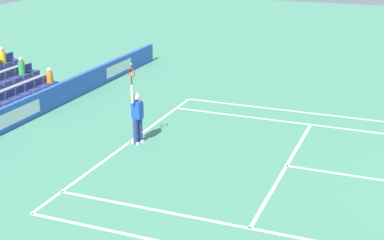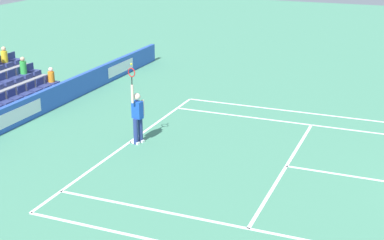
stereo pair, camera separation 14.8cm
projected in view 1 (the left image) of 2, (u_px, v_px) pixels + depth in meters
line_baseline at (130, 142)px, 19.40m from camera, size 10.97×0.10×0.01m
line_service at (287, 166)px, 17.49m from camera, size 8.23×0.10×0.01m
line_singles_sideline_left at (268, 232)px, 13.72m from camera, size 0.10×11.89×0.01m
line_singles_sideline_right at (323, 126)px, 20.95m from camera, size 0.10×11.89×0.01m
line_doubles_sideline_right at (329, 115)px, 22.15m from camera, size 0.10×11.89×0.01m
line_centre_mark at (132, 142)px, 19.37m from camera, size 0.10×0.20×0.01m
sponsor_barrier at (17, 114)px, 20.88m from camera, size 23.09×0.22×0.91m
tennis_player at (137, 116)px, 19.00m from camera, size 0.51×0.41×2.85m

